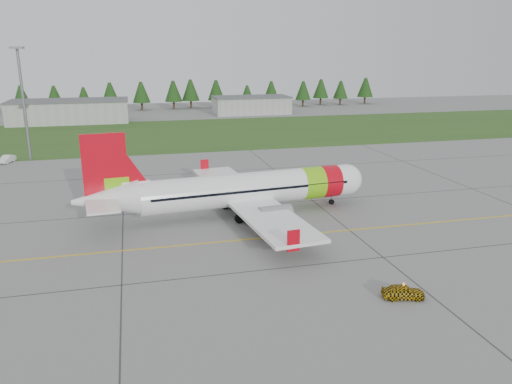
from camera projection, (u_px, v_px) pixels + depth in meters
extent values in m
plane|color=gray|center=(286.00, 268.00, 46.81)|extent=(320.00, 320.00, 0.00)
cylinder|color=white|center=(250.00, 189.00, 61.56)|extent=(27.34, 6.85, 4.06)
sphere|color=white|center=(346.00, 179.00, 66.02)|extent=(4.06, 4.06, 4.06)
cone|color=white|center=(106.00, 200.00, 55.80)|extent=(7.67, 4.80, 4.06)
cube|color=black|center=(349.00, 177.00, 66.03)|extent=(1.94, 2.87, 0.58)
cylinder|color=#7DD610|center=(311.00, 183.00, 64.31)|extent=(3.12, 4.40, 4.14)
cylinder|color=red|center=(328.00, 181.00, 65.13)|extent=(2.71, 4.36, 4.14)
cube|color=white|center=(246.00, 198.00, 61.70)|extent=(9.16, 33.73, 0.37)
cube|color=red|center=(205.00, 166.00, 76.17)|extent=(1.26, 0.32, 2.08)
cube|color=red|center=(293.00, 241.00, 46.24)|extent=(1.26, 0.32, 2.08)
cylinder|color=gray|center=(243.00, 190.00, 67.55)|extent=(3.95, 2.56, 2.19)
cylinder|color=gray|center=(275.00, 215.00, 57.20)|extent=(3.95, 2.56, 2.19)
cube|color=red|center=(105.00, 169.00, 54.92)|extent=(4.80, 0.87, 7.91)
cube|color=#7DD610|center=(117.00, 188.00, 55.92)|extent=(2.74, 0.72, 2.50)
cube|color=white|center=(101.00, 198.00, 55.56)|extent=(4.56, 12.25, 0.23)
cylinder|color=slate|center=(332.00, 199.00, 66.02)|extent=(0.19, 0.19, 1.46)
cylinder|color=black|center=(332.00, 202.00, 66.12)|extent=(0.73, 0.36, 0.71)
cylinder|color=slate|center=(231.00, 201.00, 64.29)|extent=(0.23, 0.23, 1.98)
cylinder|color=black|center=(228.00, 205.00, 64.27)|extent=(1.13, 0.58, 1.08)
cylinder|color=slate|center=(246.00, 214.00, 59.02)|extent=(0.23, 0.23, 1.98)
cylinder|color=black|center=(243.00, 218.00, 59.00)|extent=(1.13, 0.58, 1.08)
imported|color=#E1B00C|center=(404.00, 279.00, 40.54)|extent=(1.49, 1.64, 3.47)
imported|color=silver|center=(6.00, 152.00, 90.30)|extent=(1.78, 1.73, 4.17)
cube|color=#30561E|center=(187.00, 133.00, 123.35)|extent=(320.00, 50.00, 0.03)
cube|color=gold|center=(264.00, 238.00, 54.27)|extent=(120.00, 0.25, 0.02)
cube|color=#A8A8A3|center=(70.00, 112.00, 141.66)|extent=(32.00, 14.00, 6.00)
cube|color=#A8A8A3|center=(251.00, 106.00, 162.10)|extent=(24.00, 12.00, 5.20)
cylinder|color=slate|center=(24.00, 106.00, 90.75)|extent=(0.50, 0.50, 20.00)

